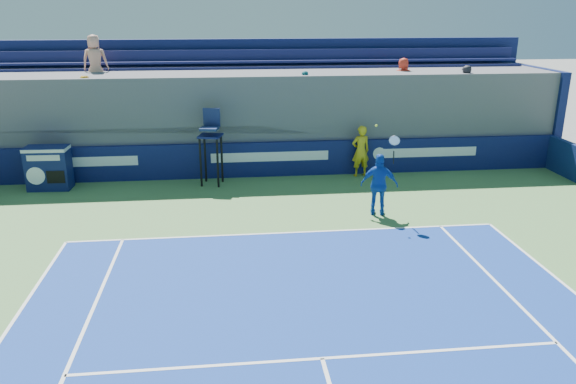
{
  "coord_description": "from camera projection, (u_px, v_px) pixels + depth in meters",
  "views": [
    {
      "loc": [
        -1.44,
        -1.42,
        5.52
      ],
      "look_at": [
        0.0,
        11.5,
        1.25
      ],
      "focal_mm": 35.0,
      "sensor_mm": 36.0,
      "label": 1
    }
  ],
  "objects": [
    {
      "name": "ball_person",
      "position": [
        361.0,
        151.0,
        19.09
      ],
      "size": [
        0.7,
        0.52,
        1.75
      ],
      "primitive_type": "imported",
      "rotation": [
        0.0,
        0.0,
        3.31
      ],
      "color": "gold",
      "rests_on": "apron"
    },
    {
      "name": "back_hoarding",
      "position": [
        270.0,
        159.0,
        19.18
      ],
      "size": [
        20.4,
        0.21,
        1.2
      ],
      "color": "#0C1348",
      "rests_on": "ground"
    },
    {
      "name": "match_clock",
      "position": [
        48.0,
        167.0,
        17.75
      ],
      "size": [
        1.34,
        0.77,
        1.4
      ],
      "color": "#0F184B",
      "rests_on": "ground"
    },
    {
      "name": "umpire_chair",
      "position": [
        211.0,
        139.0,
        18.01
      ],
      "size": [
        0.84,
        0.84,
        2.48
      ],
      "color": "black",
      "rests_on": "ground"
    },
    {
      "name": "tennis_player",
      "position": [
        379.0,
        185.0,
        15.47
      ],
      "size": [
        1.1,
        0.71,
        2.57
      ],
      "color": "#1546AD",
      "rests_on": "apron"
    },
    {
      "name": "stadium_seating",
      "position": [
        265.0,
        113.0,
        20.72
      ],
      "size": [
        21.0,
        4.05,
        4.66
      ],
      "color": "#4C4C51",
      "rests_on": "ground"
    }
  ]
}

